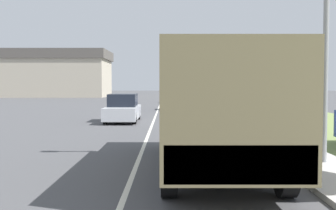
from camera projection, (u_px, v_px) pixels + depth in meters
name	position (u px, v px, depth m)	size (l,w,h in m)	color
ground_plane	(161.00, 107.00, 37.89)	(180.00, 180.00, 0.00)	#4C4C4F
lane_centre_stripe	(161.00, 107.00, 37.89)	(0.12, 120.00, 0.00)	silver
sidewalk_right	(211.00, 106.00, 37.87)	(1.80, 120.00, 0.12)	beige
grass_strip_right	(259.00, 107.00, 37.85)	(7.00, 120.00, 0.02)	olive
military_truck	(215.00, 105.00, 10.13)	(2.45, 7.95, 2.84)	#474C38
car_nearest_ahead	(125.00, 109.00, 23.28)	(1.71, 4.55, 1.53)	#B7BABF
car_second_ahead	(182.00, 101.00, 33.63)	(1.80, 4.66, 1.56)	navy
car_third_ahead	(178.00, 97.00, 45.55)	(1.79, 4.00, 1.44)	silver
building_distant	(58.00, 74.00, 67.92)	(17.04, 11.47, 7.38)	#B2A893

